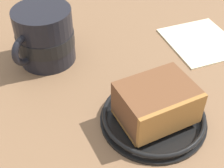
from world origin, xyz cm
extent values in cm
cube|color=brown|center=(0.00, 0.00, -1.64)|extent=(124.82, 124.82, 3.27)
cylinder|color=black|center=(-3.05, -4.64, 0.47)|extent=(15.70, 15.70, 0.94)
torus|color=black|center=(-3.05, -4.64, 1.29)|extent=(15.15, 15.15, 0.71)
cube|color=#9E662D|center=(-3.05, -4.64, 1.24)|extent=(8.47, 11.05, 0.60)
cube|color=brown|center=(-3.05, -4.64, 4.12)|extent=(8.47, 11.05, 5.16)
cube|color=#9E662D|center=(-6.99, -5.09, 4.12)|extent=(1.77, 10.28, 5.16)
cylinder|color=black|center=(17.29, 6.87, 4.97)|extent=(9.97, 9.97, 9.94)
cylinder|color=black|center=(17.29, 6.87, 4.38)|extent=(10.17, 10.17, 2.57)
cylinder|color=#47230F|center=(17.29, 6.87, 7.57)|extent=(8.77, 8.77, 0.40)
torus|color=black|center=(14.19, 10.78, 4.97)|extent=(4.30, 5.00, 5.49)
cube|color=beige|center=(12.25, -22.31, 0.30)|extent=(13.92, 12.70, 0.60)
camera|label=1|loc=(-30.09, 11.62, 35.20)|focal=50.34mm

